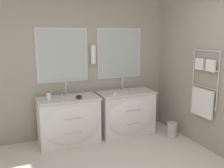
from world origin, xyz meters
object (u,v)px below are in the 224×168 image
vanity_left (69,120)px  waste_bin (172,129)px  toiletry_bottle (49,96)px  vanity_right (126,113)px  amenity_bowl (79,97)px

vanity_left → waste_bin: (1.77, -0.47, -0.27)m
toiletry_bottle → waste_bin: bearing=-11.2°
vanity_right → amenity_bowl: size_ratio=10.21×
vanity_right → amenity_bowl: bearing=-173.1°
toiletry_bottle → vanity_left: bearing=9.3°
toiletry_bottle → amenity_bowl: toiletry_bottle is taller
amenity_bowl → toiletry_bottle: bearing=172.9°
vanity_left → toiletry_bottle: (-0.32, -0.05, 0.46)m
toiletry_bottle → waste_bin: 2.25m
toiletry_bottle → waste_bin: (2.09, -0.41, -0.73)m
vanity_right → waste_bin: vanity_right is taller
amenity_bowl → waste_bin: 1.79m
vanity_right → waste_bin: (0.69, -0.47, -0.27)m
vanity_left → vanity_right: size_ratio=1.00×
vanity_left → amenity_bowl: size_ratio=10.21×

